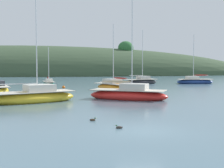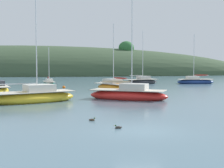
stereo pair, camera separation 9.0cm
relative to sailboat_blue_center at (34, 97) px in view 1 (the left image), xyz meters
The scene contains 11 objects.
ground_plane 15.35m from the sailboat_blue_center, 60.54° to the right, with size 400.00×400.00×0.00m, color slate.
far_shoreline_hill 78.02m from the sailboat_blue_center, 103.16° to the left, with size 150.00×36.00×22.31m.
sailboat_blue_center is the anchor object (origin of this frame).
sailboat_black_sloop 24.49m from the sailboat_blue_center, 93.24° to the left, with size 2.74×5.00×6.27m.
sailboat_yellow_far 8.96m from the sailboat_blue_center, 11.22° to the left, with size 8.17×5.57×10.86m.
sailboat_red_portside 15.34m from the sailboat_blue_center, 56.95° to the left, with size 5.83×7.52×8.88m.
sailboat_navy_dinghy 29.99m from the sailboat_blue_center, 62.08° to the left, with size 6.85×5.09×9.39m.
sailboat_cream_ketch 35.48m from the sailboat_blue_center, 48.56° to the left, with size 6.44×2.26×8.75m.
mooring_buoy_channel 17.29m from the sailboat_blue_center, 85.01° to the left, with size 0.44×0.44×0.54m.
duck_lone_right 11.40m from the sailboat_blue_center, 63.37° to the right, with size 0.43×0.22×0.24m.
duck_lead 14.29m from the sailboat_blue_center, 63.11° to the right, with size 0.42×0.19×0.24m.
Camera 1 is at (-2.80, -17.03, 3.45)m, focal length 53.94 mm.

